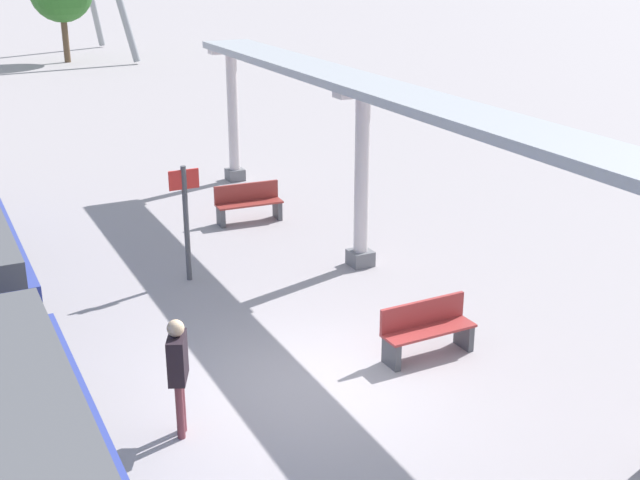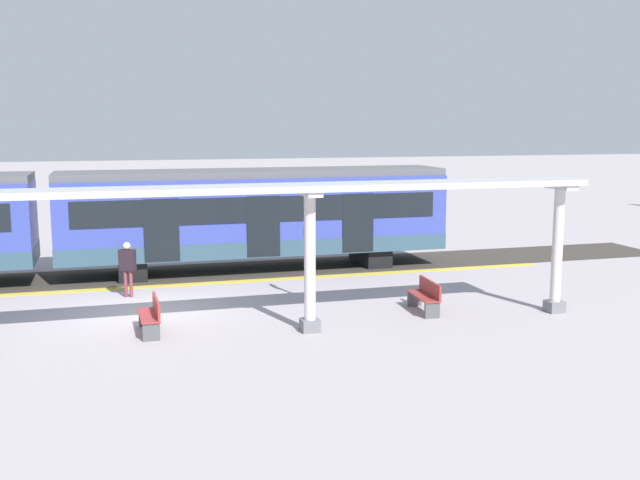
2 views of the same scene
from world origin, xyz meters
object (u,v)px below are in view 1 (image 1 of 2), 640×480
passenger_waiting_near_edge (178,364)px  platform_info_sign (186,212)px  bench_mid_platform (426,328)px  bench_near_end (248,202)px  canopy_pillar_third (362,179)px  canopy_pillar_fourth (233,115)px

passenger_waiting_near_edge → platform_info_sign: bearing=71.0°
passenger_waiting_near_edge → bench_mid_platform: bearing=6.3°
bench_near_end → bench_mid_platform: size_ratio=1.01×
canopy_pillar_third → canopy_pillar_fourth: size_ratio=1.00×
canopy_pillar_third → canopy_pillar_fourth: bearing=90.0°
canopy_pillar_third → platform_info_sign: (-3.24, 0.79, -0.42)m
bench_near_end → passenger_waiting_near_edge: bearing=-117.5°
bench_near_end → platform_info_sign: 3.64m
canopy_pillar_fourth → passenger_waiting_near_edge: 12.08m
passenger_waiting_near_edge → bench_near_end: bearing=62.5°
canopy_pillar_third → canopy_pillar_fourth: (0.00, 6.83, 0.00)m
bench_mid_platform → passenger_waiting_near_edge: passenger_waiting_near_edge is taller
canopy_pillar_fourth → bench_mid_platform: canopy_pillar_fourth is taller
bench_near_end → platform_info_sign: (-2.28, -2.70, 0.89)m
canopy_pillar_third → bench_near_end: canopy_pillar_third is taller
canopy_pillar_fourth → bench_near_end: bearing=-106.0°
canopy_pillar_fourth → platform_info_sign: 6.87m
canopy_pillar_third → bench_near_end: bearing=105.3°
canopy_pillar_fourth → platform_info_sign: bearing=-118.2°
canopy_pillar_fourth → platform_info_sign: size_ratio=1.57×
bench_near_end → passenger_waiting_near_edge: size_ratio=0.94×
bench_near_end → bench_mid_platform: same height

